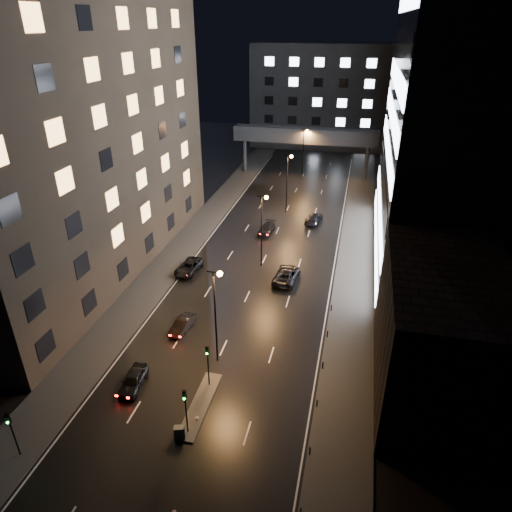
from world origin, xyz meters
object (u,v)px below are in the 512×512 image
(utility_cabinet, at_px, (180,432))
(car_away_d, at_px, (267,229))
(car_away_c, at_px, (189,267))
(car_away_b, at_px, (182,325))
(car_toward_a, at_px, (287,275))
(car_toward_b, at_px, (314,218))
(car_away_a, at_px, (133,380))

(utility_cabinet, bearing_deg, car_away_d, 76.47)
(car_away_c, height_order, utility_cabinet, car_away_c)
(car_away_b, height_order, car_away_d, car_away_d)
(car_toward_a, bearing_deg, car_toward_b, -89.36)
(car_toward_a, relative_size, car_toward_b, 1.11)
(car_away_b, relative_size, car_away_d, 0.85)
(car_away_c, bearing_deg, car_away_a, -78.12)
(car_away_b, height_order, car_toward_b, car_toward_b)
(car_away_d, relative_size, car_toward_a, 0.82)
(car_away_a, height_order, utility_cabinet, car_away_a)
(car_away_a, relative_size, car_toward_a, 0.73)
(utility_cabinet, bearing_deg, car_away_b, 94.88)
(car_away_b, bearing_deg, car_away_a, -90.65)
(car_away_c, distance_m, utility_cabinet, 27.35)
(car_away_a, xyz_separation_m, car_toward_b, (11.59, 41.72, 0.04))
(car_away_a, distance_m, car_toward_a, 24.40)
(car_away_c, bearing_deg, car_toward_a, 8.26)
(car_away_a, xyz_separation_m, car_away_c, (-2.61, 21.32, 0.00))
(car_away_a, height_order, car_away_c, car_away_c)
(car_toward_b, distance_m, utility_cabinet, 46.57)
(car_away_b, height_order, car_away_c, car_away_c)
(car_away_d, xyz_separation_m, utility_cabinet, (1.40, -40.30, 0.00))
(car_away_b, relative_size, car_away_c, 0.78)
(car_toward_b, bearing_deg, car_toward_a, 94.32)
(car_away_b, distance_m, utility_cabinet, 14.53)
(car_away_d, bearing_deg, car_away_a, -93.16)
(car_away_d, distance_m, car_toward_b, 8.97)
(car_away_d, height_order, utility_cabinet, car_away_d)
(car_away_a, bearing_deg, car_toward_a, 59.03)
(car_toward_a, relative_size, utility_cabinet, 5.32)
(car_away_a, xyz_separation_m, car_toward_a, (10.38, 22.08, 0.08))
(car_away_d, bearing_deg, car_away_b, -93.20)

